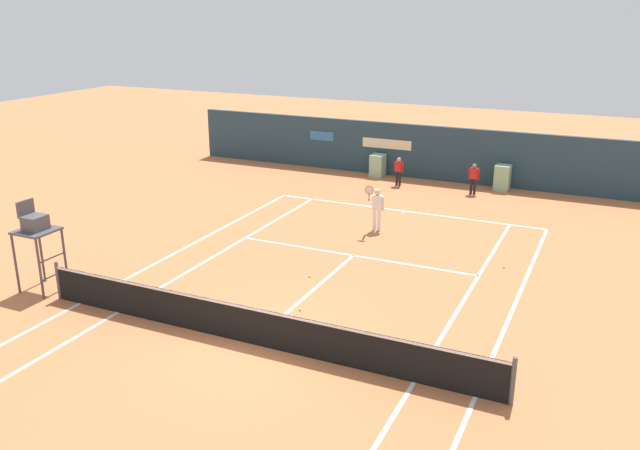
{
  "coord_description": "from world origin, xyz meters",
  "views": [
    {
      "loc": [
        7.34,
        -11.94,
        7.58
      ],
      "look_at": [
        -1.25,
        6.57,
        0.8
      ],
      "focal_mm": 37.11,
      "sensor_mm": 36.0,
      "label": 1
    }
  ],
  "objects_px": {
    "ball_kid_right_post": "(474,177)",
    "ball_kid_left_post": "(399,170)",
    "umpire_chair": "(36,230)",
    "player_on_baseline": "(377,206)",
    "tennis_ball_mid_court": "(310,276)",
    "tennis_ball_near_service_line": "(504,267)",
    "tennis_ball_by_sideline": "(300,309)"
  },
  "relations": [
    {
      "from": "umpire_chair",
      "to": "ball_kid_left_post",
      "type": "bearing_deg",
      "value": 160.07
    },
    {
      "from": "tennis_ball_near_service_line",
      "to": "tennis_ball_mid_court",
      "type": "distance_m",
      "value": 5.94
    },
    {
      "from": "umpire_chair",
      "to": "ball_kid_left_post",
      "type": "relative_size",
      "value": 2.03
    },
    {
      "from": "umpire_chair",
      "to": "player_on_baseline",
      "type": "height_order",
      "value": "umpire_chair"
    },
    {
      "from": "player_on_baseline",
      "to": "umpire_chair",
      "type": "bearing_deg",
      "value": 41.2
    },
    {
      "from": "ball_kid_right_post",
      "to": "ball_kid_left_post",
      "type": "relative_size",
      "value": 1.03
    },
    {
      "from": "ball_kid_right_post",
      "to": "tennis_ball_by_sideline",
      "type": "height_order",
      "value": "ball_kid_right_post"
    },
    {
      "from": "umpire_chair",
      "to": "ball_kid_right_post",
      "type": "height_order",
      "value": "umpire_chair"
    },
    {
      "from": "ball_kid_right_post",
      "to": "tennis_ball_near_service_line",
      "type": "height_order",
      "value": "ball_kid_right_post"
    },
    {
      "from": "ball_kid_right_post",
      "to": "tennis_ball_mid_court",
      "type": "distance_m",
      "value": 11.31
    },
    {
      "from": "ball_kid_right_post",
      "to": "tennis_ball_by_sideline",
      "type": "distance_m",
      "value": 13.29
    },
    {
      "from": "tennis_ball_near_service_line",
      "to": "ball_kid_right_post",
      "type": "bearing_deg",
      "value": 108.97
    },
    {
      "from": "tennis_ball_mid_court",
      "to": "tennis_ball_by_sideline",
      "type": "bearing_deg",
      "value": -70.76
    },
    {
      "from": "umpire_chair",
      "to": "tennis_ball_by_sideline",
      "type": "bearing_deg",
      "value": 104.2
    },
    {
      "from": "tennis_ball_by_sideline",
      "to": "tennis_ball_near_service_line",
      "type": "bearing_deg",
      "value": 50.61
    },
    {
      "from": "ball_kid_left_post",
      "to": "ball_kid_right_post",
      "type": "bearing_deg",
      "value": -174.04
    },
    {
      "from": "player_on_baseline",
      "to": "tennis_ball_mid_court",
      "type": "xyz_separation_m",
      "value": [
        -0.29,
        -4.83,
        -0.88
      ]
    },
    {
      "from": "tennis_ball_near_service_line",
      "to": "ball_kid_left_post",
      "type": "bearing_deg",
      "value": 127.28
    },
    {
      "from": "tennis_ball_mid_court",
      "to": "tennis_ball_near_service_line",
      "type": "bearing_deg",
      "value": 31.71
    },
    {
      "from": "tennis_ball_near_service_line",
      "to": "tennis_ball_mid_court",
      "type": "height_order",
      "value": "same"
    },
    {
      "from": "umpire_chair",
      "to": "tennis_ball_by_sideline",
      "type": "xyz_separation_m",
      "value": [
        7.14,
        1.81,
        -1.73
      ]
    },
    {
      "from": "tennis_ball_mid_court",
      "to": "umpire_chair",
      "type": "bearing_deg",
      "value": -148.42
    },
    {
      "from": "umpire_chair",
      "to": "ball_kid_right_post",
      "type": "bearing_deg",
      "value": 149.75
    },
    {
      "from": "umpire_chair",
      "to": "player_on_baseline",
      "type": "distance_m",
      "value": 11.06
    },
    {
      "from": "umpire_chair",
      "to": "ball_kid_right_post",
      "type": "xyz_separation_m",
      "value": [
        8.74,
        14.98,
        -1.01
      ]
    },
    {
      "from": "ball_kid_left_post",
      "to": "tennis_ball_by_sideline",
      "type": "bearing_deg",
      "value": 103.36
    },
    {
      "from": "umpire_chair",
      "to": "tennis_ball_near_service_line",
      "type": "bearing_deg",
      "value": 121.64
    },
    {
      "from": "player_on_baseline",
      "to": "tennis_ball_mid_court",
      "type": "height_order",
      "value": "player_on_baseline"
    },
    {
      "from": "umpire_chair",
      "to": "player_on_baseline",
      "type": "xyz_separation_m",
      "value": [
        6.69,
        8.76,
        -0.85
      ]
    },
    {
      "from": "umpire_chair",
      "to": "tennis_ball_mid_court",
      "type": "height_order",
      "value": "umpire_chair"
    },
    {
      "from": "ball_kid_left_post",
      "to": "tennis_ball_mid_court",
      "type": "bearing_deg",
      "value": 100.97
    },
    {
      "from": "ball_kid_right_post",
      "to": "tennis_ball_near_service_line",
      "type": "bearing_deg",
      "value": 106.53
    }
  ]
}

